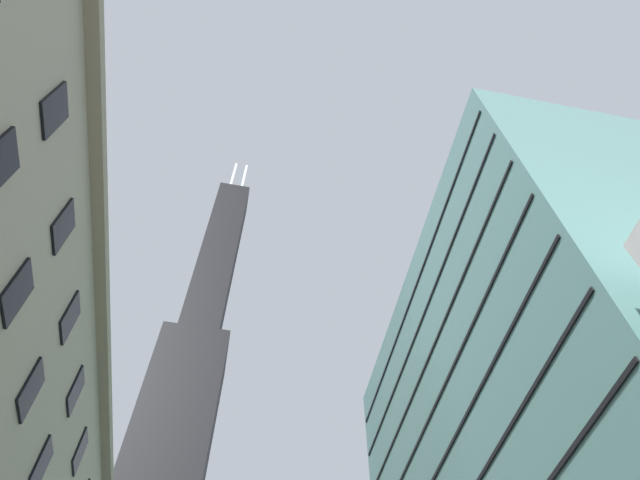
{
  "coord_description": "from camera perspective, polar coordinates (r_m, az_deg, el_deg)",
  "views": [
    {
      "loc": [
        -3.07,
        -6.08,
        1.58
      ],
      "look_at": [
        1.65,
        18.44,
        38.46
      ],
      "focal_mm": 31.75,
      "sensor_mm": 36.0,
      "label": 1
    }
  ],
  "objects": []
}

